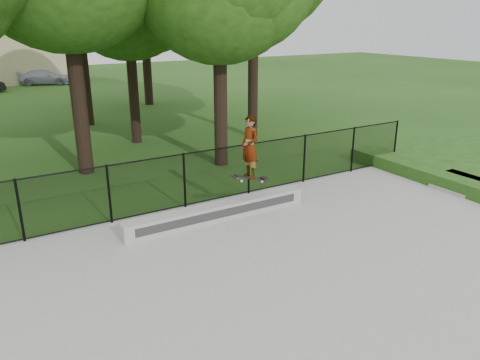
% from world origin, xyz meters
% --- Properties ---
extents(ground, '(100.00, 100.00, 0.00)m').
position_xyz_m(ground, '(0.00, 0.00, 0.00)').
color(ground, '#234914').
rests_on(ground, ground).
extents(concrete_slab, '(14.00, 12.00, 0.06)m').
position_xyz_m(concrete_slab, '(0.00, 0.00, 0.03)').
color(concrete_slab, '#9A9A95').
rests_on(concrete_slab, ground).
extents(grind_ledge, '(4.92, 0.40, 0.42)m').
position_xyz_m(grind_ledge, '(0.35, 4.70, 0.27)').
color(grind_ledge, '#A2A29D').
rests_on(grind_ledge, concrete_slab).
extents(car_c, '(3.84, 2.76, 1.11)m').
position_xyz_m(car_c, '(1.24, 34.68, 0.56)').
color(car_c, '#9FA3B4').
rests_on(car_c, ground).
extents(skater_airborne, '(0.81, 0.60, 1.76)m').
position_xyz_m(skater_airborne, '(1.15, 4.50, 1.85)').
color(skater_airborne, black).
rests_on(skater_airborne, ground).
extents(chainlink_fence, '(16.06, 0.06, 1.50)m').
position_xyz_m(chainlink_fence, '(0.00, 5.90, 0.81)').
color(chainlink_fence, black).
rests_on(chainlink_fence, concrete_slab).
extents(concrete_steps, '(1.07, 1.20, 0.45)m').
position_xyz_m(concrete_steps, '(7.59, 3.00, 0.17)').
color(concrete_steps, '#9A9A95').
rests_on(concrete_steps, ground).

